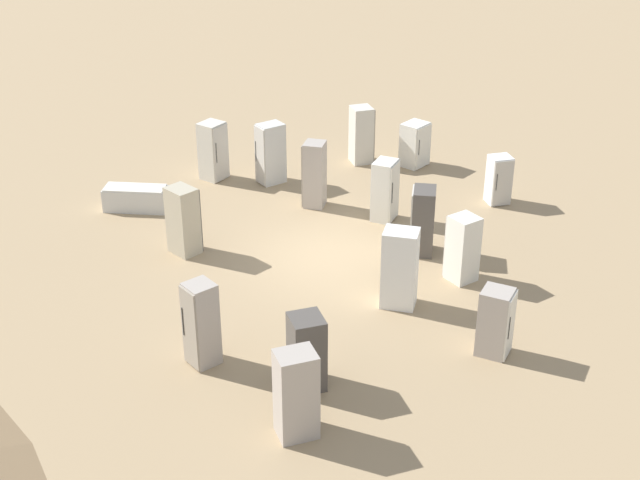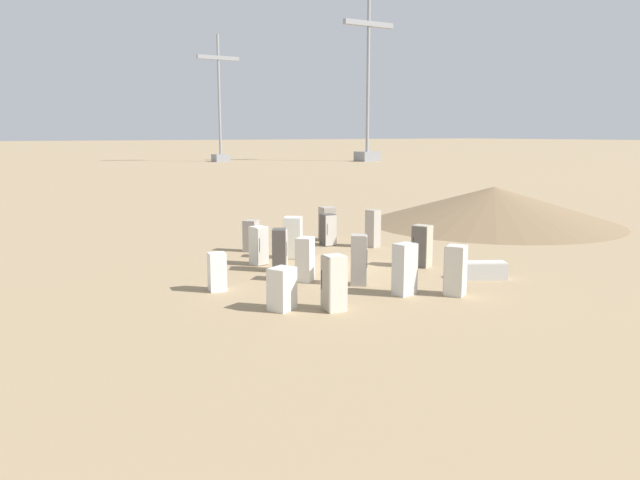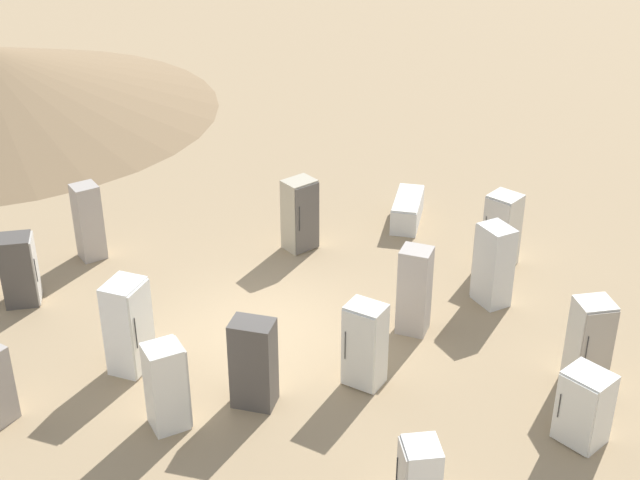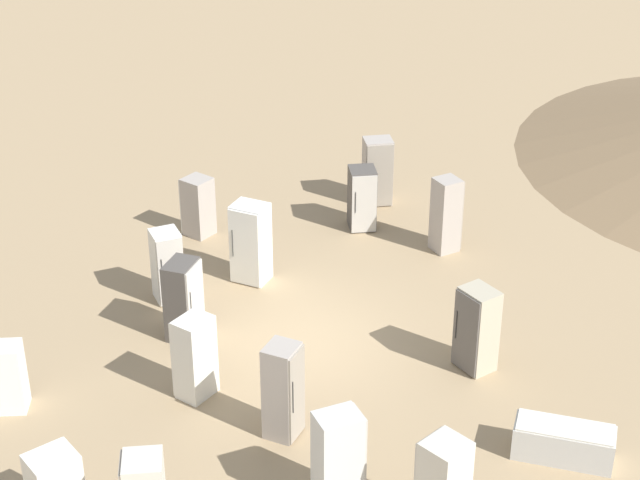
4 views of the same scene
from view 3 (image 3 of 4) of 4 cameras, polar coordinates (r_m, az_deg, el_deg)
name	(u,v)px [view 3 (image 3 of 4)]	position (r m, az deg, el deg)	size (l,w,h in m)	color
ground_plane	(270,326)	(19.16, -3.24, -5.53)	(1000.00, 1000.00, 0.00)	#9E8460
discarded_fridge_0	(365,345)	(17.03, 2.87, -6.74)	(0.92, 0.92, 1.74)	silver
discarded_fridge_2	(254,363)	(16.55, -4.26, -7.85)	(0.92, 0.97, 1.79)	#4C4742
discarded_fridge_3	(415,290)	(18.62, 6.08, -3.22)	(0.85, 0.85, 1.94)	#A89E93
discarded_fridge_4	(584,408)	(16.43, 16.54, -10.24)	(1.00, 0.96, 1.42)	silver
discarded_fridge_5	(493,265)	(19.87, 11.03, -1.57)	(0.89, 0.70, 1.88)	silver
discarded_fridge_6	(502,230)	(21.48, 11.56, 0.62)	(0.93, 0.94, 1.81)	beige
discarded_fridge_7	(300,215)	(21.77, -1.29, 1.63)	(0.85, 0.91, 1.82)	#B2A88E
discarded_fridge_8	(407,210)	(23.42, 5.62, 1.95)	(1.89, 1.45, 0.70)	silver
discarded_fridge_10	(589,344)	(17.71, 16.85, -6.38)	(0.73, 0.73, 1.84)	beige
discarded_fridge_11	(88,222)	(22.05, -14.62, 1.15)	(0.74, 0.71, 1.91)	#A89E93
discarded_fridge_12	(128,326)	(17.76, -12.17, -5.42)	(1.03, 1.01, 1.94)	white
discarded_fridge_13	(19,270)	(20.65, -18.69, -1.83)	(0.72, 0.79, 1.63)	#4C4742
discarded_fridge_14	(167,387)	(16.23, -9.79, -9.23)	(0.72, 0.77, 1.70)	silver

